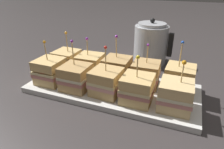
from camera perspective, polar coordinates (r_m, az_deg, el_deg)
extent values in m
plane|color=#383333|center=(0.67, 0.00, -4.71)|extent=(6.00, 6.00, 0.00)
cube|color=silver|center=(0.67, 0.00, -4.34)|extent=(0.55, 0.24, 0.01)
cube|color=silver|center=(0.67, 0.00, -3.67)|extent=(0.55, 0.24, 0.01)
cube|color=tan|center=(0.71, -16.97, -1.03)|extent=(0.09, 0.09, 0.03)
cube|color=#B26B60|center=(0.71, -17.18, 0.43)|extent=(0.09, 0.09, 0.01)
cube|color=beige|center=(0.70, -17.29, 1.19)|extent=(0.09, 0.09, 0.01)
cylinder|color=red|center=(0.69, -18.11, 1.19)|extent=(0.05, 0.05, 0.00)
cube|color=#E0B771|center=(0.69, -17.54, 2.93)|extent=(0.09, 0.09, 0.03)
cylinder|color=tan|center=(0.68, -18.37, 6.00)|extent=(0.00, 0.01, 0.07)
sphere|color=orange|center=(0.67, -18.79, 8.81)|extent=(0.01, 0.01, 0.01)
cube|color=tan|center=(0.66, -10.11, -2.71)|extent=(0.09, 0.09, 0.03)
cube|color=#B26B60|center=(0.65, -10.25, -1.14)|extent=(0.09, 0.09, 0.01)
cube|color=beige|center=(0.64, -10.32, -0.33)|extent=(0.09, 0.09, 0.01)
cube|color=tan|center=(0.63, -10.46, 1.23)|extent=(0.09, 0.09, 0.03)
cylinder|color=tan|center=(0.63, -11.07, 5.61)|extent=(0.00, 0.01, 0.09)
sphere|color=purple|center=(0.61, -11.40, 9.31)|extent=(0.01, 0.01, 0.01)
cube|color=tan|center=(0.62, -1.69, -4.17)|extent=(0.09, 0.09, 0.03)
cube|color=tan|center=(0.61, -1.71, -2.53)|extent=(0.09, 0.09, 0.01)
cube|color=beige|center=(0.60, -1.72, -1.68)|extent=(0.09, 0.09, 0.01)
cube|color=tan|center=(0.60, -1.75, -0.04)|extent=(0.09, 0.09, 0.03)
cylinder|color=tan|center=(0.58, -2.26, 4.05)|extent=(0.00, 0.00, 0.08)
sphere|color=red|center=(0.56, -2.33, 7.83)|extent=(0.01, 0.01, 0.01)
cube|color=tan|center=(0.59, 7.08, -6.24)|extent=(0.09, 0.09, 0.03)
cube|color=#B26B60|center=(0.58, 7.19, -4.53)|extent=(0.09, 0.09, 0.01)
cube|color=beige|center=(0.57, 7.25, -3.65)|extent=(0.09, 0.09, 0.01)
cube|color=#E0B771|center=(0.56, 7.36, -1.94)|extent=(0.09, 0.09, 0.03)
cylinder|color=tan|center=(0.54, 7.22, 1.61)|extent=(0.00, 0.01, 0.07)
sphere|color=yellow|center=(0.53, 7.42, 4.94)|extent=(0.01, 0.01, 0.01)
cube|color=#DBB77A|center=(0.58, 17.33, -7.86)|extent=(0.09, 0.09, 0.03)
cube|color=tan|center=(0.57, 17.60, -6.16)|extent=(0.09, 0.09, 0.01)
cube|color=beige|center=(0.56, 17.74, -5.28)|extent=(0.09, 0.09, 0.01)
cube|color=#E8C281|center=(0.55, 18.00, -3.57)|extent=(0.09, 0.09, 0.03)
cylinder|color=tan|center=(0.54, 19.44, 0.16)|extent=(0.00, 0.01, 0.07)
sphere|color=orange|center=(0.53, 19.94, 3.26)|extent=(0.01, 0.01, 0.01)
cube|color=tan|center=(0.79, -12.53, 2.13)|extent=(0.09, 0.09, 0.03)
cube|color=tan|center=(0.78, -12.68, 3.49)|extent=(0.09, 0.09, 0.01)
cube|color=beige|center=(0.78, -12.75, 4.19)|extent=(0.09, 0.09, 0.01)
cube|color=#E0B771|center=(0.77, -12.89, 5.52)|extent=(0.09, 0.09, 0.03)
cylinder|color=tan|center=(0.75, -12.75, 8.65)|extent=(0.00, 0.00, 0.08)
sphere|color=orange|center=(0.74, -13.05, 11.53)|extent=(0.01, 0.01, 0.01)
cube|color=tan|center=(0.74, -6.13, 0.83)|extent=(0.09, 0.09, 0.03)
cube|color=#B26B60|center=(0.73, -6.20, 2.28)|extent=(0.09, 0.09, 0.01)
cube|color=beige|center=(0.72, -6.24, 3.02)|extent=(0.09, 0.09, 0.01)
cube|color=#E0B771|center=(0.72, -6.32, 4.43)|extent=(0.09, 0.09, 0.03)
cylinder|color=tan|center=(0.71, -7.05, 7.49)|extent=(0.00, 0.00, 0.07)
sphere|color=purple|center=(0.70, -7.19, 10.08)|extent=(0.01, 0.01, 0.01)
cube|color=tan|center=(0.70, 1.16, -0.51)|extent=(0.09, 0.09, 0.03)
cube|color=#B26B60|center=(0.69, 1.17, 1.00)|extent=(0.09, 0.09, 0.01)
cube|color=beige|center=(0.68, 1.18, 1.78)|extent=(0.09, 0.09, 0.01)
cylinder|color=red|center=(0.67, 0.74, 1.80)|extent=(0.05, 0.05, 0.00)
cube|color=tan|center=(0.67, 1.20, 3.58)|extent=(0.09, 0.09, 0.03)
cylinder|color=tan|center=(0.67, 1.23, 7.48)|extent=(0.00, 0.01, 0.08)
sphere|color=purple|center=(0.65, 1.26, 10.79)|extent=(0.01, 0.01, 0.01)
cube|color=tan|center=(0.68, 9.40, -1.70)|extent=(0.09, 0.09, 0.03)
cube|color=tan|center=(0.67, 9.53, -0.16)|extent=(0.09, 0.09, 0.01)
cube|color=beige|center=(0.66, 9.59, 0.63)|extent=(0.09, 0.09, 0.01)
cube|color=tan|center=(0.66, 9.72, 2.15)|extent=(0.09, 0.09, 0.03)
cylinder|color=tan|center=(0.64, 10.03, 5.44)|extent=(0.00, 0.00, 0.07)
sphere|color=purple|center=(0.63, 10.26, 8.30)|extent=(0.01, 0.01, 0.01)
cube|color=tan|center=(0.67, 18.38, -3.23)|extent=(0.09, 0.09, 0.03)
cube|color=tan|center=(0.66, 18.63, -1.69)|extent=(0.09, 0.09, 0.01)
cube|color=beige|center=(0.65, 18.75, -0.90)|extent=(0.09, 0.09, 0.01)
cylinder|color=red|center=(0.64, 18.73, -0.94)|extent=(0.05, 0.05, 0.00)
cube|color=#E0B771|center=(0.64, 19.04, 0.95)|extent=(0.09, 0.09, 0.03)
cylinder|color=tan|center=(0.62, 18.98, 4.97)|extent=(0.00, 0.01, 0.09)
sphere|color=blue|center=(0.61, 19.55, 8.65)|extent=(0.01, 0.01, 0.01)
cylinder|color=#B7BABF|center=(0.89, 10.92, 8.41)|extent=(0.14, 0.14, 0.16)
cylinder|color=#B7BABF|center=(0.87, 11.41, 13.85)|extent=(0.12, 0.12, 0.01)
sphere|color=black|center=(0.87, 11.51, 14.88)|extent=(0.02, 0.02, 0.02)
cube|color=black|center=(0.88, 16.33, 8.12)|extent=(0.02, 0.02, 0.10)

